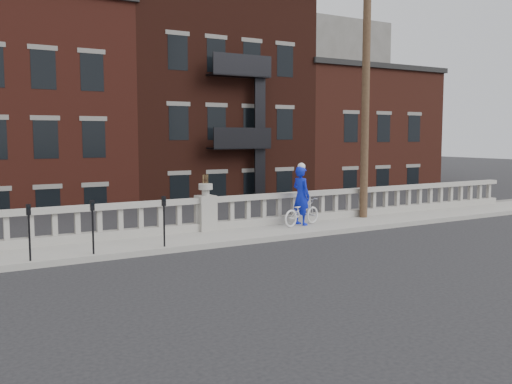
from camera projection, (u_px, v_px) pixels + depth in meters
ground at (274, 258)px, 14.55m from camera, size 120.00×120.00×0.00m
sidewalk at (220, 237)px, 17.11m from camera, size 32.00×2.20×0.15m
balustrade at (206, 215)px, 17.86m from camera, size 28.00×0.34×1.03m
planter_pedestal at (206, 209)px, 17.84m from camera, size 0.55×0.55×1.76m
lower_level at (75, 144)px, 34.24m from camera, size 80.00×44.00×20.80m
utility_pole at (366, 76)px, 20.28m from camera, size 1.60×0.28×10.00m
parking_meter_b at (29, 226)px, 13.47m from camera, size 0.10×0.09×1.36m
parking_meter_c at (93, 221)px, 14.24m from camera, size 0.10×0.09×1.36m
parking_meter_d at (164, 215)px, 15.21m from camera, size 0.10×0.09×1.36m
bicycle at (302, 212)px, 18.88m from camera, size 1.79×1.02×0.89m
cyclist at (301, 196)px, 18.93m from camera, size 0.56×0.77×1.96m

